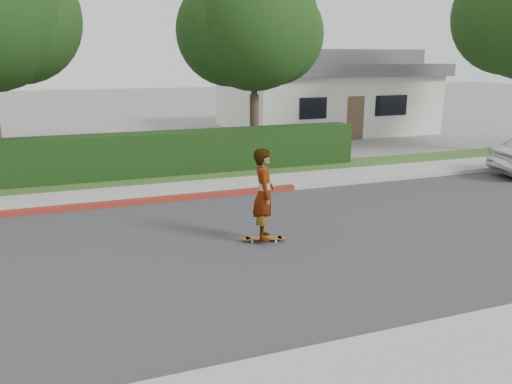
% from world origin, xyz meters
% --- Properties ---
extents(ground, '(120.00, 120.00, 0.00)m').
position_xyz_m(ground, '(0.00, 0.00, 0.00)').
color(ground, slate).
rests_on(ground, ground).
extents(road, '(60.00, 8.00, 0.01)m').
position_xyz_m(road, '(0.00, 0.00, 0.01)').
color(road, '#2D2D30').
rests_on(road, ground).
extents(curb_near, '(60.00, 0.20, 0.15)m').
position_xyz_m(curb_near, '(0.00, -4.10, 0.07)').
color(curb_near, '#9E9E99').
rests_on(curb_near, ground).
extents(sidewalk_near, '(60.00, 1.60, 0.12)m').
position_xyz_m(sidewalk_near, '(0.00, -5.00, 0.06)').
color(sidewalk_near, gray).
rests_on(sidewalk_near, ground).
extents(curb_far, '(60.00, 0.20, 0.15)m').
position_xyz_m(curb_far, '(0.00, 4.10, 0.07)').
color(curb_far, '#9E9E99').
rests_on(curb_far, ground).
extents(curb_red_section, '(12.00, 0.21, 0.15)m').
position_xyz_m(curb_red_section, '(-5.00, 4.10, 0.08)').
color(curb_red_section, maroon).
rests_on(curb_red_section, ground).
extents(sidewalk_far, '(60.00, 1.60, 0.12)m').
position_xyz_m(sidewalk_far, '(0.00, 5.00, 0.06)').
color(sidewalk_far, gray).
rests_on(sidewalk_far, ground).
extents(planting_strip, '(60.00, 1.60, 0.10)m').
position_xyz_m(planting_strip, '(0.00, 6.60, 0.05)').
color(planting_strip, '#2D4C1E').
rests_on(planting_strip, ground).
extents(hedge, '(15.00, 1.00, 1.50)m').
position_xyz_m(hedge, '(-3.00, 7.20, 0.75)').
color(hedge, black).
rests_on(hedge, ground).
extents(tree_center, '(5.66, 4.84, 7.44)m').
position_xyz_m(tree_center, '(1.49, 9.19, 4.90)').
color(tree_center, '#33261C').
rests_on(tree_center, ground).
extents(house, '(10.60, 8.60, 4.30)m').
position_xyz_m(house, '(8.00, 16.00, 2.10)').
color(house, beige).
rests_on(house, ground).
extents(skateboard, '(0.98, 0.44, 0.09)m').
position_xyz_m(skateboard, '(-1.42, 0.22, 0.08)').
color(skateboard, gold).
rests_on(skateboard, ground).
extents(skateboarder, '(0.66, 0.82, 1.96)m').
position_xyz_m(skateboarder, '(-1.42, 0.22, 1.08)').
color(skateboarder, white).
rests_on(skateboarder, skateboard).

